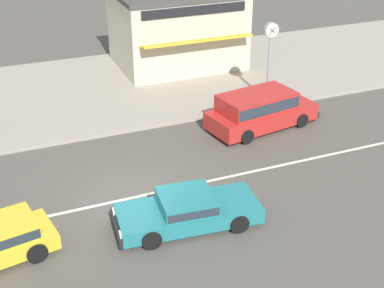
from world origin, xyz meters
The scene contains 7 objects.
ground_plane centered at (0.00, 0.00, 0.00)m, with size 160.00×160.00×0.00m, color #544F47.
lane_centre_stripe centered at (0.00, 0.00, 0.00)m, with size 50.40×0.14×0.01m, color silver.
kerb_strip centered at (0.00, 9.73, 0.07)m, with size 68.00×10.00×0.15m, color #9E9384.
sedan_teal_0 centered at (1.09, -2.06, 0.53)m, with size 4.63×2.17×1.06m.
minivan_red_3 centered at (6.44, 3.17, 0.85)m, with size 5.01×2.63×1.56m.
street_clock centered at (8.00, 5.29, 2.91)m, with size 0.69×0.22×3.67m.
shopfront_corner_warung centered at (6.00, 11.68, 2.16)m, with size 6.49×5.73×4.00m.
Camera 1 is at (-3.88, -14.64, 9.97)m, focal length 50.00 mm.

